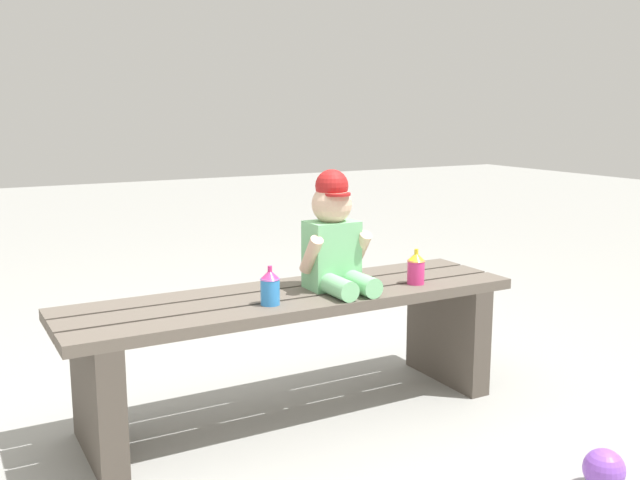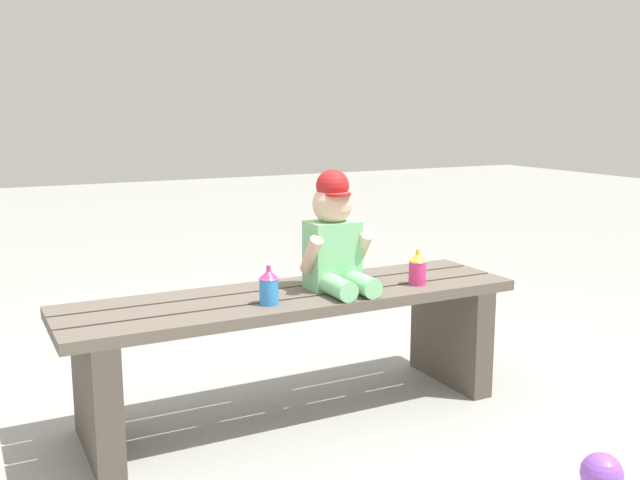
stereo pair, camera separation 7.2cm
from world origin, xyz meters
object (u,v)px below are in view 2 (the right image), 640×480
at_px(park_bench, 294,331).
at_px(sippy_cup_right, 417,268).
at_px(sippy_cup_left, 269,286).
at_px(child_figure, 335,238).
at_px(toy_ball, 602,474).

xyz_separation_m(park_bench, sippy_cup_right, (0.43, -0.10, 0.19)).
distance_m(park_bench, sippy_cup_left, 0.25).
bearing_deg(park_bench, sippy_cup_left, -143.60).
bearing_deg(sippy_cup_left, park_bench, 36.40).
xyz_separation_m(park_bench, child_figure, (0.14, -0.02, 0.31)).
height_order(child_figure, sippy_cup_right, child_figure).
bearing_deg(toy_ball, child_figure, 113.98).
distance_m(sippy_cup_left, sippy_cup_right, 0.56).
height_order(sippy_cup_left, toy_ball, sippy_cup_left).
height_order(child_figure, sippy_cup_left, child_figure).
bearing_deg(child_figure, sippy_cup_left, -164.06).
distance_m(park_bench, sippy_cup_right, 0.48).
relative_size(park_bench, sippy_cup_right, 12.47).
bearing_deg(park_bench, toy_ball, -58.82).
relative_size(child_figure, sippy_cup_right, 3.26).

